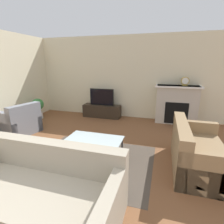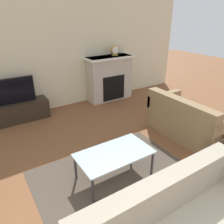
% 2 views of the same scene
% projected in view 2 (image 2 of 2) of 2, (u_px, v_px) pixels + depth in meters
% --- Properties ---
extents(wall_back, '(8.66, 0.06, 2.70)m').
position_uv_depth(wall_back, '(29.00, 55.00, 4.83)').
color(wall_back, beige).
rests_on(wall_back, ground_plane).
extents(area_rug, '(2.28, 1.81, 0.00)m').
position_uv_depth(area_rug, '(118.00, 179.00, 3.20)').
color(area_rug, '#4C4238').
rests_on(area_rug, ground_plane).
extents(fireplace, '(1.33, 0.50, 1.17)m').
position_uv_depth(fireplace, '(109.00, 77.00, 5.90)').
color(fireplace, '#BCB2A3').
rests_on(fireplace, ground_plane).
extents(tv_stand, '(1.30, 0.40, 0.43)m').
position_uv_depth(tv_stand, '(18.00, 112.00, 4.83)').
color(tv_stand, '#2D2319').
rests_on(tv_stand, ground_plane).
extents(tv, '(0.83, 0.06, 0.56)m').
position_uv_depth(tv, '(14.00, 91.00, 4.62)').
color(tv, black).
rests_on(tv, tv_stand).
extents(couch_loveseat, '(0.86, 1.54, 0.82)m').
position_uv_depth(couch_loveseat, '(188.00, 122.00, 4.23)').
color(couch_loveseat, '#8C704C').
rests_on(couch_loveseat, ground_plane).
extents(coffee_table, '(1.08, 0.61, 0.42)m').
position_uv_depth(coffee_table, '(114.00, 155.00, 3.11)').
color(coffee_table, '#333338').
rests_on(coffee_table, ground_plane).
extents(mantel_clock, '(0.23, 0.07, 0.26)m').
position_uv_depth(mantel_clock, '(115.00, 50.00, 5.69)').
color(mantel_clock, '#B79338').
rests_on(mantel_clock, fireplace).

